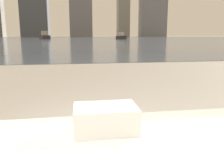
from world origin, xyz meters
TOP-DOWN VIEW (x-y plane):
  - towel_stack at (-0.16, 0.87)m, footprint 0.29×0.18m
  - harbor_water at (0.00, 62.00)m, footprint 180.00×110.00m
  - harbor_boat_1 at (-7.54, 49.70)m, footprint 2.95×4.88m
  - harbor_boat_2 at (9.04, 47.93)m, footprint 1.69×4.14m

SIDE VIEW (x-z plane):
  - harbor_water at x=0.00m, z-range 0.00..0.01m
  - towel_stack at x=-0.16m, z-range 0.48..0.60m
  - harbor_boat_2 at x=9.04m, z-range -0.21..1.30m
  - harbor_boat_1 at x=-7.54m, z-range -0.25..1.49m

